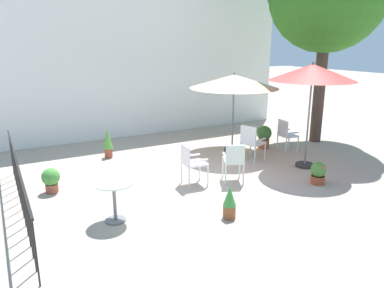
% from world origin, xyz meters
% --- Properties ---
extents(ground_plane, '(60.00, 60.00, 0.00)m').
position_xyz_m(ground_plane, '(0.00, 0.00, 0.00)').
color(ground_plane, '#AE9C8B').
extents(villa_facade, '(11.17, 0.30, 4.75)m').
position_xyz_m(villa_facade, '(0.00, 4.63, 2.38)').
color(villa_facade, white).
rests_on(villa_facade, ground).
extents(terrace_railing, '(0.03, 5.01, 1.01)m').
position_xyz_m(terrace_railing, '(-3.68, 0.00, 0.68)').
color(terrace_railing, black).
rests_on(terrace_railing, ground).
extents(patio_umbrella_0, '(2.42, 2.42, 2.19)m').
position_xyz_m(patio_umbrella_0, '(1.88, 1.52, 1.93)').
color(patio_umbrella_0, '#2D2D2D').
rests_on(patio_umbrella_0, ground).
extents(patio_umbrella_1, '(2.00, 2.00, 2.54)m').
position_xyz_m(patio_umbrella_1, '(2.66, -0.49, 2.27)').
color(patio_umbrella_1, '#2D2D2D').
rests_on(patio_umbrella_1, ground).
extents(cafe_table_0, '(0.66, 0.66, 0.71)m').
position_xyz_m(cafe_table_0, '(-2.31, -1.06, 0.49)').
color(cafe_table_0, silver).
rests_on(cafe_table_0, ground).
extents(patio_chair_0, '(0.59, 0.62, 0.88)m').
position_xyz_m(patio_chair_0, '(0.50, -0.53, 0.52)').
color(patio_chair_0, silver).
rests_on(patio_chair_0, ground).
extents(patio_chair_1, '(0.63, 0.62, 0.94)m').
position_xyz_m(patio_chair_1, '(1.77, 0.52, 0.54)').
color(patio_chair_1, silver).
rests_on(patio_chair_1, ground).
extents(patio_chair_2, '(0.50, 0.49, 0.89)m').
position_xyz_m(patio_chair_2, '(-0.38, -0.22, 0.53)').
color(patio_chair_2, white).
rests_on(patio_chair_2, ground).
extents(patio_chair_3, '(0.48, 0.51, 0.88)m').
position_xyz_m(patio_chair_3, '(3.20, 0.82, 0.50)').
color(patio_chair_3, silver).
rests_on(patio_chair_3, ground).
extents(potted_plant_0, '(0.36, 0.36, 0.52)m').
position_xyz_m(potted_plant_0, '(-3.07, 0.78, 0.29)').
color(potted_plant_0, '#9C5039').
rests_on(potted_plant_0, ground).
extents(potted_plant_1, '(0.33, 0.33, 0.49)m').
position_xyz_m(potted_plant_1, '(2.06, -1.47, 0.25)').
color(potted_plant_1, '#9E4729').
rests_on(potted_plant_1, ground).
extents(potted_plant_2, '(0.24, 0.24, 0.59)m').
position_xyz_m(potted_plant_2, '(-0.54, -1.90, 0.30)').
color(potted_plant_2, brown).
rests_on(potted_plant_2, ground).
extents(potted_plant_3, '(0.43, 0.43, 0.66)m').
position_xyz_m(potted_plant_3, '(2.82, 1.29, 0.36)').
color(potted_plant_3, '#9E5731').
rests_on(potted_plant_3, ground).
extents(potted_plant_4, '(0.26, 0.26, 0.80)m').
position_xyz_m(potted_plant_4, '(-1.37, 2.56, 0.43)').
color(potted_plant_4, '#99442F').
rests_on(potted_plant_4, ground).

